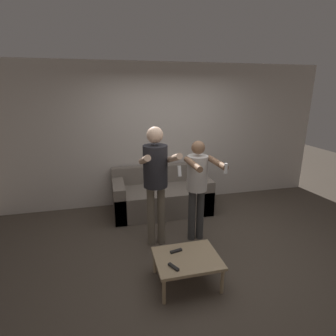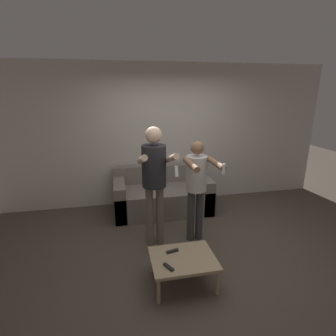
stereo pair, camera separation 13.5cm
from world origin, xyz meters
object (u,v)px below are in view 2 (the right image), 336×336
at_px(couch, 162,196).
at_px(person_standing_left, 154,173).
at_px(person_standing_right, 197,181).
at_px(remote_far, 172,251).
at_px(coffee_table, 183,260).
at_px(remote_near, 169,267).

bearing_deg(couch, person_standing_left, -105.37).
bearing_deg(person_standing_right, remote_far, -124.98).
height_order(couch, person_standing_right, person_standing_right).
distance_m(couch, remote_far, 1.87).
relative_size(person_standing_right, coffee_table, 2.05).
relative_size(person_standing_left, remote_far, 11.30).
distance_m(person_standing_left, person_standing_right, 0.63).
height_order(person_standing_left, remote_near, person_standing_left).
bearing_deg(remote_far, person_standing_left, 97.02).
bearing_deg(remote_near, couch, 81.53).
distance_m(person_standing_left, remote_far, 1.06).
height_order(couch, person_standing_left, person_standing_left).
xyz_separation_m(couch, coffee_table, (-0.12, -1.99, 0.02)).
bearing_deg(person_standing_left, remote_near, -90.71).
relative_size(couch, remote_far, 11.43).
distance_m(person_standing_left, remote_near, 1.27).
relative_size(remote_near, remote_far, 0.97).
relative_size(person_standing_left, person_standing_right, 1.14).
xyz_separation_m(couch, remote_near, (-0.32, -2.14, 0.07)).
bearing_deg(person_standing_right, coffee_table, -115.86).
xyz_separation_m(person_standing_left, remote_far, (0.09, -0.75, -0.75)).
relative_size(couch, coffee_table, 2.36).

